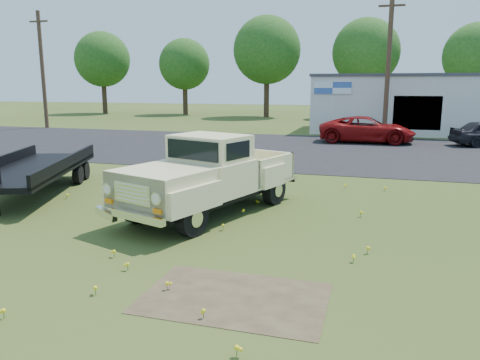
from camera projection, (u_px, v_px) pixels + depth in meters
name	position (u px, v px, depth m)	size (l,w,h in m)	color
ground	(211.00, 235.00, 10.90)	(140.00, 140.00, 0.00)	#2F4616
asphalt_lot	(307.00, 150.00, 24.99)	(90.00, 14.00, 0.02)	black
dirt_patch_a	(234.00, 298.00, 7.67)	(3.00, 2.00, 0.01)	#433424
dirt_patch_b	(189.00, 195.00, 14.74)	(2.20, 1.60, 0.01)	#433424
commercial_building	(414.00, 103.00, 34.18)	(14.20, 8.20, 4.15)	silver
utility_pole_west	(42.00, 69.00, 36.75)	(1.60, 0.30, 9.00)	#3F2B1D
utility_pole_mid	(388.00, 66.00, 29.54)	(1.60, 0.30, 9.00)	#3F2B1D
treeline_a	(102.00, 59.00, 54.98)	(6.40, 6.40, 9.52)	#3C291B
treeline_b	(184.00, 64.00, 53.27)	(5.76, 5.76, 8.57)	#3C291B
treeline_c	(267.00, 50.00, 48.84)	(7.04, 7.04, 10.47)	#3C291B
treeline_d	(366.00, 52.00, 47.07)	(6.72, 6.72, 10.00)	#3C291B
treeline_e	(477.00, 56.00, 43.01)	(6.08, 6.08, 9.04)	#3C291B
vintage_pickup_truck	(210.00, 174.00, 12.53)	(2.29, 5.90, 2.14)	beige
flatbed_trailer	(32.00, 165.00, 14.81)	(2.26, 6.79, 1.85)	black
red_pickup	(367.00, 130.00, 27.90)	(2.56, 5.55, 1.54)	maroon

